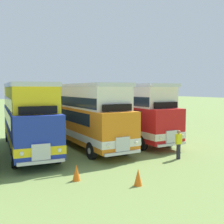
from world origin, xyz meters
name	(u,v)px	position (x,y,z in m)	size (l,w,h in m)	color
ground_plane	(29,151)	(0.00, 0.00, 0.00)	(200.00, 200.00, 0.00)	#7A934C
bus_third_in_row	(27,115)	(0.01, 0.45, 2.36)	(3.08, 11.51, 4.52)	#1E339E
bus_fourth_in_row	(84,114)	(3.95, -0.01, 2.36)	(3.01, 10.76, 4.52)	orange
bus_fifth_in_row	(130,112)	(7.90, 0.23, 2.35)	(3.00, 9.86, 4.52)	red
cone_near_end	(76,173)	(0.96, -6.98, 0.37)	(0.36, 0.36, 0.74)	orange
cone_mid_row	(138,177)	(3.14, -8.76, 0.37)	(0.36, 0.36, 0.73)	orange
marshal_person	(179,144)	(7.65, -6.00, 0.89)	(0.36, 0.24, 1.73)	#23232D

